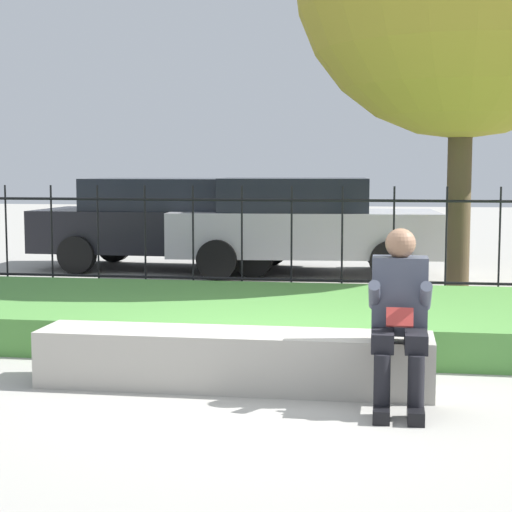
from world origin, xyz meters
TOP-DOWN VIEW (x-y plane):
  - ground_plane at (0.00, 0.00)m, footprint 60.00×60.00m
  - stone_bench at (-0.28, 0.00)m, footprint 2.94×0.54m
  - person_seated_reader at (0.94, -0.30)m, footprint 0.42×0.73m
  - grass_berm at (0.00, 2.07)m, footprint 10.51×2.75m
  - iron_fence at (0.00, 4.04)m, footprint 8.51×0.03m
  - car_parked_center at (-0.48, 6.94)m, footprint 4.17×2.15m
  - car_parked_left at (-2.55, 7.22)m, footprint 4.53×1.98m

SIDE VIEW (x-z plane):
  - ground_plane at x=0.00m, z-range 0.00..0.00m
  - grass_berm at x=0.00m, z-range 0.00..0.33m
  - stone_bench at x=-0.28m, z-range -0.02..0.40m
  - person_seated_reader at x=0.94m, z-range 0.05..1.27m
  - iron_fence at x=0.00m, z-range 0.04..1.45m
  - car_parked_left at x=-2.55m, z-range 0.03..1.49m
  - car_parked_center at x=-0.48m, z-range 0.03..1.51m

